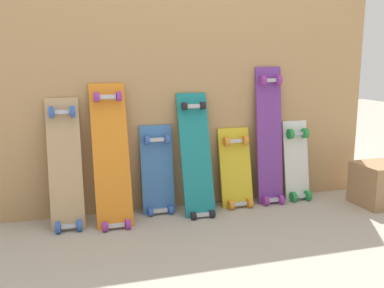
# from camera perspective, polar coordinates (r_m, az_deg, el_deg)

# --- Properties ---
(ground_plane) EXTENTS (12.00, 12.00, 0.00)m
(ground_plane) POSITION_cam_1_polar(r_m,az_deg,el_deg) (2.95, -0.39, -8.23)
(ground_plane) COLOR #A89E8E
(plywood_wall_panel) EXTENTS (2.60, 0.04, 1.62)m
(plywood_wall_panel) POSITION_cam_1_polar(r_m,az_deg,el_deg) (2.85, -0.81, 7.78)
(plywood_wall_panel) COLOR tan
(plywood_wall_panel) RESTS_ON ground
(skateboard_natural) EXTENTS (0.19, 0.29, 0.81)m
(skateboard_natural) POSITION_cam_1_polar(r_m,az_deg,el_deg) (2.67, -16.12, -3.12)
(skateboard_natural) COLOR tan
(skateboard_natural) RESTS_ON ground
(skateboard_orange) EXTENTS (0.21, 0.33, 0.90)m
(skateboard_orange) POSITION_cam_1_polar(r_m,az_deg,el_deg) (2.65, -10.40, -2.14)
(skateboard_orange) COLOR orange
(skateboard_orange) RESTS_ON ground
(skateboard_blue) EXTENTS (0.21, 0.16, 0.63)m
(skateboard_blue) POSITION_cam_1_polar(r_m,az_deg,el_deg) (2.81, -4.47, -4.02)
(skateboard_blue) COLOR #386BAD
(skateboard_blue) RESTS_ON ground
(skateboard_teal) EXTENTS (0.19, 0.30, 0.83)m
(skateboard_teal) POSITION_cam_1_polar(r_m,az_deg,el_deg) (2.78, 0.59, -2.12)
(skateboard_teal) COLOR #197A7F
(skateboard_teal) RESTS_ON ground
(skateboard_yellow) EXTENTS (0.22, 0.20, 0.58)m
(skateboard_yellow) POSITION_cam_1_polar(r_m,az_deg,el_deg) (2.95, 5.75, -3.69)
(skateboard_yellow) COLOR gold
(skateboard_yellow) RESTS_ON ground
(skateboard_purple) EXTENTS (0.18, 0.19, 0.98)m
(skateboard_purple) POSITION_cam_1_polar(r_m,az_deg,el_deg) (3.01, 10.05, 0.43)
(skateboard_purple) COLOR #6B338C
(skateboard_purple) RESTS_ON ground
(skateboard_white) EXTENTS (0.18, 0.18, 0.61)m
(skateboard_white) POSITION_cam_1_polar(r_m,az_deg,el_deg) (3.16, 13.44, -2.62)
(skateboard_white) COLOR silver
(skateboard_white) RESTS_ON ground
(wooden_crate) EXTENTS (0.30, 0.30, 0.28)m
(wooden_crate) POSITION_cam_1_polar(r_m,az_deg,el_deg) (3.22, 23.01, -4.83)
(wooden_crate) COLOR #99724C
(wooden_crate) RESTS_ON ground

